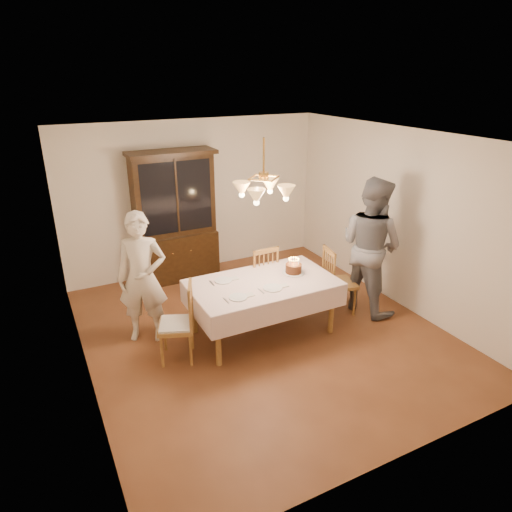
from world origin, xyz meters
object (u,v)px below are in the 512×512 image
china_hutch (175,219)px  birthday_cake (294,269)px  chair_far_side (260,280)px  dining_table (263,287)px  elderly_woman (142,278)px

china_hutch → birthday_cake: size_ratio=7.20×
chair_far_side → dining_table: bearing=-114.3°
dining_table → elderly_woman: elderly_woman is taller
chair_far_side → china_hutch: bearing=115.0°
china_hutch → chair_far_side: bearing=-65.0°
chair_far_side → elderly_woman: elderly_woman is taller
dining_table → china_hutch: china_hutch is taller
dining_table → elderly_woman: size_ratio=1.09×
dining_table → birthday_cake: birthday_cake is taller
dining_table → chair_far_side: 0.76m
chair_far_side → elderly_woman: bearing=-177.9°
elderly_woman → chair_far_side: bearing=26.2°
china_hutch → elderly_woman: size_ratio=1.24×
dining_table → birthday_cake: 0.52m
dining_table → elderly_woman: 1.56m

